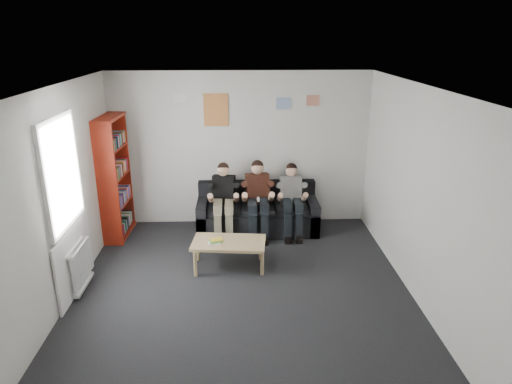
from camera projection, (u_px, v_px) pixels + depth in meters
room_shell at (241, 199)px, 5.63m from camera, size 5.00×5.00×5.00m
sofa at (257, 214)px, 7.98m from camera, size 2.07×0.85×0.80m
bookshelf at (116, 178)px, 7.54m from camera, size 0.31×0.92×2.04m
coffee_table at (229, 245)px, 6.65m from camera, size 1.06×0.58×0.42m
game_cases at (215, 241)px, 6.59m from camera, size 0.20×0.18×0.04m
person_left at (224, 201)px, 7.67m from camera, size 0.37×0.80×1.24m
person_middle at (258, 199)px, 7.69m from camera, size 0.39×0.83×1.27m
person_right at (292, 200)px, 7.72m from camera, size 0.36×0.77×1.21m
radiator at (81, 266)px, 6.08m from camera, size 0.10×0.64×0.60m
window at (68, 219)px, 5.85m from camera, size 0.05×1.30×2.36m
poster_large at (216, 110)px, 7.73m from camera, size 0.42×0.01×0.55m
poster_blue at (284, 104)px, 7.74m from camera, size 0.25×0.01×0.20m
poster_pink at (313, 100)px, 7.74m from camera, size 0.22×0.01×0.18m
poster_sign at (180, 98)px, 7.64m from camera, size 0.20×0.01×0.14m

